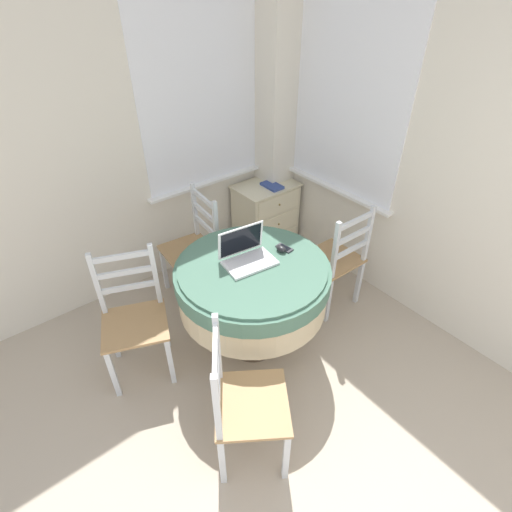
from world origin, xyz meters
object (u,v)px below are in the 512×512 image
(computer_mouse, at_px, (281,249))
(dining_chair_left_flank, at_px, (134,319))
(cell_phone, at_px, (284,248))
(corner_cabinet, at_px, (266,215))
(dining_chair_near_right_window, at_px, (336,260))
(dining_chair_near_back_window, at_px, (194,248))
(book_on_cabinet, at_px, (272,186))
(dining_chair_camera_near, at_px, (244,403))
(round_dining_table, at_px, (253,283))
(laptop, at_px, (247,255))

(computer_mouse, bearing_deg, dining_chair_left_flank, 160.47)
(cell_phone, bearing_deg, corner_cabinet, 56.18)
(dining_chair_near_right_window, distance_m, dining_chair_left_flank, 1.59)
(dining_chair_near_right_window, bearing_deg, corner_cabinet, 81.84)
(dining_chair_near_back_window, bearing_deg, corner_cabinet, 12.07)
(computer_mouse, relative_size, cell_phone, 0.64)
(dining_chair_near_back_window, bearing_deg, computer_mouse, -73.18)
(cell_phone, bearing_deg, book_on_cabinet, 53.63)
(dining_chair_near_right_window, xyz_separation_m, dining_chair_left_flank, (-1.54, 0.40, 0.00))
(dining_chair_near_right_window, height_order, corner_cabinet, dining_chair_near_right_window)
(dining_chair_near_back_window, relative_size, dining_chair_left_flank, 1.00)
(dining_chair_camera_near, bearing_deg, dining_chair_left_flank, 101.21)
(round_dining_table, height_order, book_on_cabinet, round_dining_table)
(dining_chair_near_right_window, distance_m, dining_chair_camera_near, 1.46)
(cell_phone, relative_size, corner_cabinet, 0.19)
(laptop, relative_size, corner_cabinet, 0.55)
(computer_mouse, relative_size, corner_cabinet, 0.12)
(computer_mouse, height_order, dining_chair_left_flank, dining_chair_left_flank)
(round_dining_table, height_order, dining_chair_near_back_window, dining_chair_near_back_window)
(round_dining_table, distance_m, cell_phone, 0.33)
(round_dining_table, height_order, dining_chair_near_right_window, dining_chair_near_right_window)
(laptop, height_order, cell_phone, laptop)
(dining_chair_camera_near, relative_size, dining_chair_left_flank, 1.00)
(round_dining_table, bearing_deg, book_on_cabinet, 43.96)
(dining_chair_near_back_window, bearing_deg, round_dining_table, -90.60)
(round_dining_table, relative_size, dining_chair_near_back_window, 1.11)
(round_dining_table, relative_size, laptop, 2.90)
(computer_mouse, height_order, dining_chair_near_back_window, dining_chair_near_back_window)
(cell_phone, xyz_separation_m, dining_chair_near_back_window, (-0.28, 0.79, -0.32))
(round_dining_table, height_order, cell_phone, cell_phone)
(laptop, distance_m, book_on_cabinet, 1.33)
(laptop, bearing_deg, dining_chair_near_right_window, -7.58)
(round_dining_table, xyz_separation_m, dining_chair_near_back_window, (0.01, 0.80, -0.16))
(laptop, relative_size, dining_chair_near_back_window, 0.38)
(cell_phone, distance_m, dining_chair_left_flank, 1.12)
(dining_chair_near_back_window, xyz_separation_m, dining_chair_near_right_window, (0.80, -0.85, 0.00))
(computer_mouse, xyz_separation_m, cell_phone, (0.04, 0.01, -0.02))
(computer_mouse, relative_size, dining_chair_camera_near, 0.09)
(dining_chair_near_back_window, xyz_separation_m, dining_chair_camera_near, (-0.55, -1.41, 0.00))
(dining_chair_left_flank, height_order, book_on_cabinet, dining_chair_left_flank)
(cell_phone, distance_m, corner_cabinet, 1.28)
(dining_chair_left_flank, relative_size, corner_cabinet, 1.42)
(computer_mouse, distance_m, dining_chair_near_back_window, 0.90)
(dining_chair_near_back_window, relative_size, dining_chair_camera_near, 1.00)
(laptop, distance_m, dining_chair_near_back_window, 0.83)
(laptop, height_order, book_on_cabinet, laptop)
(round_dining_table, xyz_separation_m, dining_chair_camera_near, (-0.54, -0.61, -0.16))
(laptop, bearing_deg, corner_cabinet, 44.59)
(dining_chair_camera_near, bearing_deg, dining_chair_near_back_window, 68.70)
(book_on_cabinet, bearing_deg, dining_chair_near_back_window, -171.78)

